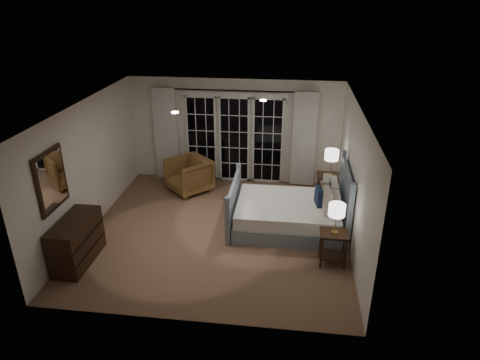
# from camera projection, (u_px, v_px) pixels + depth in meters

# --- Properties ---
(floor) EXTENTS (5.00, 5.00, 0.00)m
(floor) POSITION_uv_depth(u_px,v_px,m) (218.00, 231.00, 8.43)
(floor) COLOR #896649
(floor) RESTS_ON ground
(ceiling) EXTENTS (5.00, 5.00, 0.00)m
(ceiling) POSITION_uv_depth(u_px,v_px,m) (215.00, 107.00, 7.40)
(ceiling) COLOR white
(ceiling) RESTS_ON wall_back
(wall_left) EXTENTS (0.02, 5.00, 2.50)m
(wall_left) POSITION_uv_depth(u_px,v_px,m) (88.00, 167.00, 8.19)
(wall_left) COLOR white
(wall_left) RESTS_ON floor
(wall_right) EXTENTS (0.02, 5.00, 2.50)m
(wall_right) POSITION_uv_depth(u_px,v_px,m) (354.00, 180.00, 7.63)
(wall_right) COLOR white
(wall_right) RESTS_ON floor
(wall_back) EXTENTS (5.00, 0.02, 2.50)m
(wall_back) POSITION_uv_depth(u_px,v_px,m) (234.00, 131.00, 10.17)
(wall_back) COLOR white
(wall_back) RESTS_ON floor
(wall_front) EXTENTS (5.00, 0.02, 2.50)m
(wall_front) POSITION_uv_depth(u_px,v_px,m) (184.00, 248.00, 5.66)
(wall_front) COLOR white
(wall_front) RESTS_ON floor
(french_doors) EXTENTS (2.50, 0.04, 2.20)m
(french_doors) POSITION_uv_depth(u_px,v_px,m) (234.00, 138.00, 10.20)
(french_doors) COLOR black
(french_doors) RESTS_ON wall_back
(curtain_rod) EXTENTS (3.50, 0.03, 0.03)m
(curtain_rod) POSITION_uv_depth(u_px,v_px,m) (234.00, 91.00, 9.67)
(curtain_rod) COLOR black
(curtain_rod) RESTS_ON wall_back
(curtain_left) EXTENTS (0.55, 0.10, 2.25)m
(curtain_left) POSITION_uv_depth(u_px,v_px,m) (166.00, 134.00, 10.29)
(curtain_left) COLOR silver
(curtain_left) RESTS_ON curtain_rod
(curtain_right) EXTENTS (0.55, 0.10, 2.25)m
(curtain_right) POSITION_uv_depth(u_px,v_px,m) (304.00, 140.00, 9.92)
(curtain_right) COLOR silver
(curtain_right) RESTS_ON curtain_rod
(downlight_a) EXTENTS (0.12, 0.12, 0.01)m
(downlight_a) POSITION_uv_depth(u_px,v_px,m) (263.00, 100.00, 7.85)
(downlight_a) COLOR white
(downlight_a) RESTS_ON ceiling
(downlight_b) EXTENTS (0.12, 0.12, 0.01)m
(downlight_b) POSITION_uv_depth(u_px,v_px,m) (175.00, 112.00, 7.11)
(downlight_b) COLOR white
(downlight_b) RESTS_ON ceiling
(bed) EXTENTS (2.22, 1.59, 1.29)m
(bed) POSITION_uv_depth(u_px,v_px,m) (291.00, 213.00, 8.44)
(bed) COLOR gray
(bed) RESTS_ON floor
(nightstand_left) EXTENTS (0.48, 0.38, 0.62)m
(nightstand_left) POSITION_uv_depth(u_px,v_px,m) (333.00, 243.00, 7.28)
(nightstand_left) COLOR black
(nightstand_left) RESTS_ON floor
(nightstand_right) EXTENTS (0.54, 0.43, 0.70)m
(nightstand_right) POSITION_uv_depth(u_px,v_px,m) (329.00, 185.00, 9.28)
(nightstand_right) COLOR black
(nightstand_right) RESTS_ON floor
(lamp_left) EXTENTS (0.28, 0.28, 0.54)m
(lamp_left) POSITION_uv_depth(u_px,v_px,m) (337.00, 210.00, 7.02)
(lamp_left) COLOR #AE8F45
(lamp_left) RESTS_ON nightstand_left
(lamp_right) EXTENTS (0.30, 0.30, 0.58)m
(lamp_right) POSITION_uv_depth(u_px,v_px,m) (332.00, 155.00, 9.00)
(lamp_right) COLOR #AE8F45
(lamp_right) RESTS_ON nightstand_right
(armchair) EXTENTS (1.23, 1.23, 0.81)m
(armchair) POSITION_uv_depth(u_px,v_px,m) (189.00, 175.00, 9.92)
(armchair) COLOR brown
(armchair) RESTS_ON floor
(dresser) EXTENTS (0.49, 1.16, 0.82)m
(dresser) POSITION_uv_depth(u_px,v_px,m) (76.00, 241.00, 7.34)
(dresser) COLOR black
(dresser) RESTS_ON floor
(mirror) EXTENTS (0.05, 0.85, 1.00)m
(mirror) POSITION_uv_depth(u_px,v_px,m) (51.00, 180.00, 6.89)
(mirror) COLOR black
(mirror) RESTS_ON wall_left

